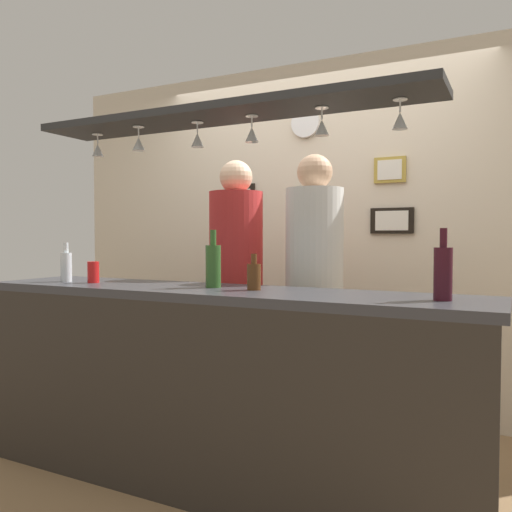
% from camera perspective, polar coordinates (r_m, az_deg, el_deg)
% --- Properties ---
extents(ground_plane, '(8.00, 8.00, 0.00)m').
position_cam_1_polar(ground_plane, '(3.21, -0.87, -21.56)').
color(ground_plane, olive).
extents(back_wall, '(4.40, 0.06, 2.60)m').
position_cam_1_polar(back_wall, '(3.94, 6.57, 2.28)').
color(back_wall, beige).
rests_on(back_wall, ground_plane).
extents(bar_counter, '(2.70, 0.55, 1.03)m').
position_cam_1_polar(bar_counter, '(2.57, -6.21, -11.33)').
color(bar_counter, '#38383D').
rests_on(bar_counter, ground_plane).
extents(overhead_glass_rack, '(2.20, 0.36, 0.04)m').
position_cam_1_polar(overhead_glass_rack, '(2.75, -3.90, 15.40)').
color(overhead_glass_rack, black).
extents(hanging_wineglass_far_left, '(0.07, 0.07, 0.13)m').
position_cam_1_polar(hanging_wineglass_far_left, '(3.27, -17.05, 11.17)').
color(hanging_wineglass_far_left, silver).
rests_on(hanging_wineglass_far_left, overhead_glass_rack).
extents(hanging_wineglass_left, '(0.07, 0.07, 0.13)m').
position_cam_1_polar(hanging_wineglass_left, '(3.00, -12.81, 12.06)').
color(hanging_wineglass_left, silver).
rests_on(hanging_wineglass_left, overhead_glass_rack).
extents(hanging_wineglass_center_left, '(0.07, 0.07, 0.13)m').
position_cam_1_polar(hanging_wineglass_center_left, '(2.83, -6.48, 12.68)').
color(hanging_wineglass_center_left, silver).
rests_on(hanging_wineglass_center_left, overhead_glass_rack).
extents(hanging_wineglass_center, '(0.07, 0.07, 0.13)m').
position_cam_1_polar(hanging_wineglass_center, '(2.67, -0.46, 13.33)').
color(hanging_wineglass_center, silver).
rests_on(hanging_wineglass_center, overhead_glass_rack).
extents(hanging_wineglass_center_right, '(0.07, 0.07, 0.13)m').
position_cam_1_polar(hanging_wineglass_center_right, '(2.53, 7.27, 13.96)').
color(hanging_wineglass_center_right, silver).
rests_on(hanging_wineglass_center_right, overhead_glass_rack).
extents(hanging_wineglass_right, '(0.07, 0.07, 0.13)m').
position_cam_1_polar(hanging_wineglass_right, '(2.45, 15.59, 14.28)').
color(hanging_wineglass_right, silver).
rests_on(hanging_wineglass_right, overhead_glass_rack).
extents(person_middle_red_shirt, '(0.34, 0.34, 1.77)m').
position_cam_1_polar(person_middle_red_shirt, '(3.29, -2.20, -1.63)').
color(person_middle_red_shirt, '#2D334C').
rests_on(person_middle_red_shirt, ground_plane).
extents(person_right_white_patterned_shirt, '(0.34, 0.34, 1.77)m').
position_cam_1_polar(person_right_white_patterned_shirt, '(3.07, 6.45, -1.92)').
color(person_right_white_patterned_shirt, '#2D334C').
rests_on(person_right_white_patterned_shirt, ground_plane).
extents(bottle_champagne_green, '(0.08, 0.08, 0.30)m').
position_cam_1_polar(bottle_champagne_green, '(2.69, -4.74, -0.97)').
color(bottle_champagne_green, '#2D5623').
rests_on(bottle_champagne_green, bar_counter).
extents(bottle_soda_clear, '(0.06, 0.06, 0.23)m').
position_cam_1_polar(bottle_soda_clear, '(3.23, -20.20, -1.04)').
color(bottle_soda_clear, silver).
rests_on(bottle_soda_clear, bar_counter).
extents(bottle_beer_brown_stubby, '(0.07, 0.07, 0.18)m').
position_cam_1_polar(bottle_beer_brown_stubby, '(2.55, -0.22, -2.20)').
color(bottle_beer_brown_stubby, '#512D14').
rests_on(bottle_beer_brown_stubby, bar_counter).
extents(bottle_wine_dark_red, '(0.08, 0.08, 0.30)m').
position_cam_1_polar(bottle_wine_dark_red, '(2.27, 19.92, -1.68)').
color(bottle_wine_dark_red, '#380F19').
rests_on(bottle_wine_dark_red, bar_counter).
extents(drink_can, '(0.07, 0.07, 0.12)m').
position_cam_1_polar(drink_can, '(3.10, -17.50, -1.71)').
color(drink_can, red).
rests_on(drink_can, bar_counter).
extents(picture_frame_caricature, '(0.26, 0.02, 0.34)m').
position_cam_1_polar(picture_frame_caricature, '(4.17, -1.78, 5.60)').
color(picture_frame_caricature, black).
rests_on(picture_frame_caricature, back_wall).
extents(picture_frame_upper_small, '(0.22, 0.02, 0.18)m').
position_cam_1_polar(picture_frame_upper_small, '(3.77, 14.54, 9.18)').
color(picture_frame_upper_small, '#B29338').
rests_on(picture_frame_upper_small, back_wall).
extents(picture_frame_lower_pair, '(0.30, 0.02, 0.18)m').
position_cam_1_polar(picture_frame_lower_pair, '(3.74, 14.76, 3.79)').
color(picture_frame_lower_pair, black).
rests_on(picture_frame_lower_pair, back_wall).
extents(wall_clock, '(0.22, 0.03, 0.22)m').
position_cam_1_polar(wall_clock, '(4.01, 5.47, 14.41)').
color(wall_clock, white).
rests_on(wall_clock, back_wall).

